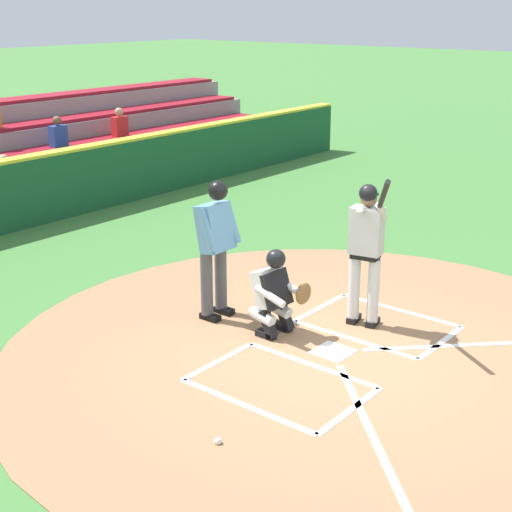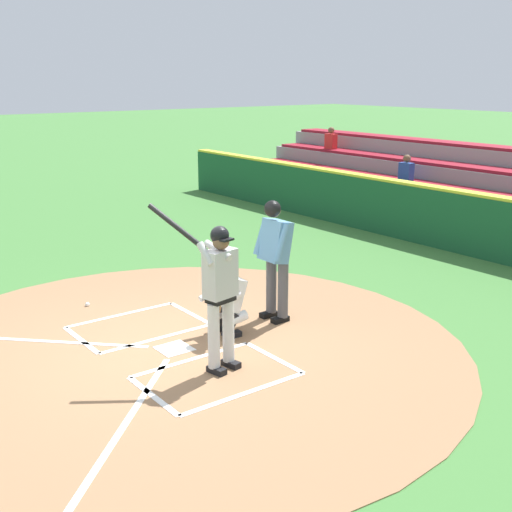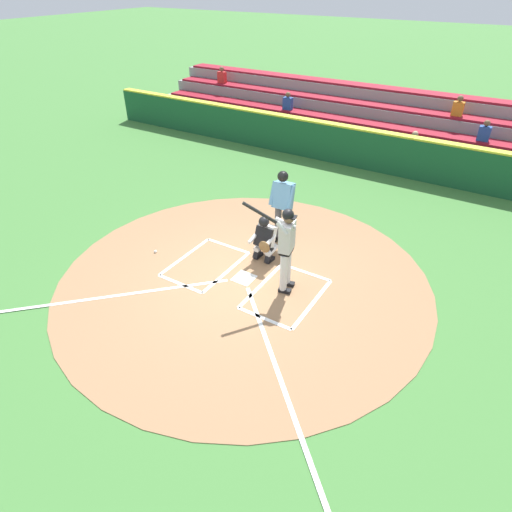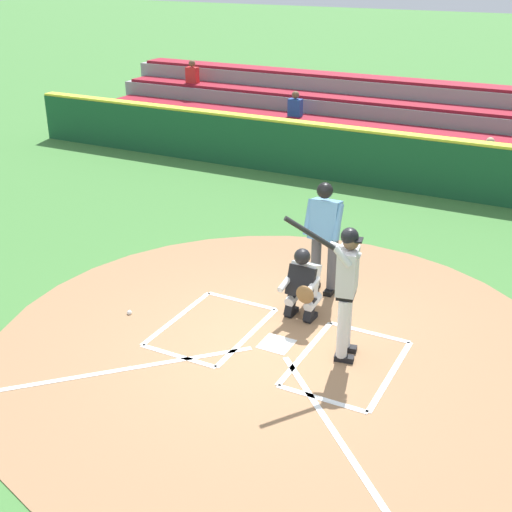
{
  "view_description": "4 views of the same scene",
  "coord_description": "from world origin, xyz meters",
  "px_view_note": "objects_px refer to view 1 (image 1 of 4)",
  "views": [
    {
      "loc": [
        6.99,
        4.43,
        3.97
      ],
      "look_at": [
        0.14,
        -1.07,
        1.03
      ],
      "focal_mm": 53.12,
      "sensor_mm": 36.0,
      "label": 1
    },
    {
      "loc": [
        -7.32,
        4.12,
        3.6
      ],
      "look_at": [
        -0.38,
        -1.11,
        1.23
      ],
      "focal_mm": 46.16,
      "sensor_mm": 36.0,
      "label": 2
    },
    {
      "loc": [
        -4.25,
        6.38,
        5.64
      ],
      "look_at": [
        -0.44,
        0.22,
        0.86
      ],
      "focal_mm": 30.56,
      "sensor_mm": 36.0,
      "label": 3
    },
    {
      "loc": [
        -3.54,
        7.43,
        5.03
      ],
      "look_at": [
        0.33,
        -0.0,
        1.29
      ],
      "focal_mm": 47.98,
      "sensor_mm": 36.0,
      "label": 4
    }
  ],
  "objects_px": {
    "batter": "(366,245)",
    "baseball": "(218,441)",
    "catcher": "(275,290)",
    "plate_umpire": "(216,240)"
  },
  "relations": [
    {
      "from": "batter",
      "to": "catcher",
      "type": "distance_m",
      "value": 1.28
    },
    {
      "from": "batter",
      "to": "plate_umpire",
      "type": "bearing_deg",
      "value": -59.51
    },
    {
      "from": "plate_umpire",
      "to": "baseball",
      "type": "bearing_deg",
      "value": 41.76
    },
    {
      "from": "plate_umpire",
      "to": "batter",
      "type": "bearing_deg",
      "value": 120.49
    },
    {
      "from": "batter",
      "to": "baseball",
      "type": "height_order",
      "value": "batter"
    },
    {
      "from": "batter",
      "to": "catcher",
      "type": "xyz_separation_m",
      "value": [
        0.92,
        -0.73,
        -0.51
      ]
    },
    {
      "from": "catcher",
      "to": "baseball",
      "type": "distance_m",
      "value": 2.66
    },
    {
      "from": "batter",
      "to": "plate_umpire",
      "type": "height_order",
      "value": "batter"
    },
    {
      "from": "baseball",
      "to": "batter",
      "type": "bearing_deg",
      "value": -173.21
    },
    {
      "from": "batter",
      "to": "baseball",
      "type": "relative_size",
      "value": 28.76
    }
  ]
}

